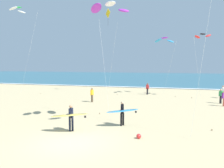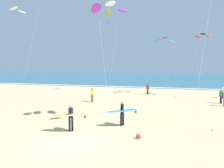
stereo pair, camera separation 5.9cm
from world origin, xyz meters
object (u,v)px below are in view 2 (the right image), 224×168
(kite_arc_violet_far, at_px, (165,40))
(kite_arc_charcoal_distant, at_px, (203,36))
(bystander_yellow_top, at_px, (92,95))
(bystander_red_top, at_px, (148,89))
(kite_arc_emerald_near, at_px, (18,10))
(surfer_trailing, at_px, (122,111))
(beach_ball, at_px, (138,136))
(bystander_green_top, at_px, (221,96))
(surfer_lead, at_px, (70,116))
(bystander_purple_top, at_px, (224,98))
(bystander_white_top, at_px, (223,92))
(kite_diamond_golden_low, at_px, (109,16))
(kite_arc_ivory_mid, at_px, (110,8))

(kite_arc_violet_far, relative_size, kite_arc_charcoal_distant, 0.97)
(bystander_yellow_top, distance_m, bystander_red_top, 9.33)
(kite_arc_emerald_near, bearing_deg, surfer_trailing, -34.59)
(beach_ball, bearing_deg, surfer_trailing, 123.88)
(kite_arc_charcoal_distant, height_order, bystander_green_top, kite_arc_charcoal_distant)
(surfer_lead, relative_size, kite_arc_emerald_near, 0.20)
(kite_arc_violet_far, relative_size, bystander_purple_top, 4.94)
(bystander_yellow_top, relative_size, bystander_green_top, 1.00)
(bystander_white_top, bearing_deg, bystander_red_top, 175.28)
(surfer_lead, bearing_deg, kite_arc_emerald_near, 135.94)
(kite_arc_emerald_near, height_order, bystander_purple_top, kite_arc_emerald_near)
(bystander_white_top, distance_m, bystander_red_top, 9.44)
(kite_diamond_golden_low, relative_size, bystander_purple_top, 7.68)
(kite_diamond_golden_low, bearing_deg, kite_arc_emerald_near, -158.89)
(kite_arc_ivory_mid, height_order, kite_diamond_golden_low, kite_diamond_golden_low)
(surfer_trailing, bearing_deg, kite_arc_charcoal_distant, 66.32)
(kite_diamond_golden_low, relative_size, beach_ball, 43.63)
(kite_diamond_golden_low, xyz_separation_m, bystander_green_top, (14.19, -5.48, -10.34))
(bystander_white_top, relative_size, bystander_red_top, 1.00)
(kite_arc_charcoal_distant, height_order, bystander_yellow_top, kite_arc_charcoal_distant)
(bystander_white_top, bearing_deg, kite_arc_emerald_near, -173.41)
(kite_arc_emerald_near, distance_m, bystander_green_top, 28.15)
(bystander_purple_top, xyz_separation_m, bystander_green_top, (0.00, 1.60, 0.00))
(bystander_red_top, bearing_deg, surfer_lead, -99.11)
(kite_arc_violet_far, bearing_deg, beach_ball, -92.11)
(bystander_green_top, bearing_deg, surfer_lead, -130.35)
(surfer_trailing, relative_size, bystander_red_top, 1.40)
(kite_arc_ivory_mid, height_order, bystander_purple_top, kite_arc_ivory_mid)
(kite_arc_violet_far, distance_m, kite_diamond_golden_low, 8.79)
(kite_arc_charcoal_distant, xyz_separation_m, beach_ball, (-5.40, -17.81, -7.65))
(surfer_trailing, distance_m, kite_arc_ivory_mid, 7.18)
(kite_arc_charcoal_distant, bearing_deg, surfer_trailing, -113.68)
(bystander_white_top, bearing_deg, kite_arc_ivory_mid, -125.31)
(surfer_trailing, xyz_separation_m, bystander_green_top, (8.36, 11.17, -0.23))
(kite_arc_ivory_mid, distance_m, beach_ball, 8.79)
(kite_arc_ivory_mid, height_order, bystander_white_top, kite_arc_ivory_mid)
(kite_diamond_golden_low, height_order, kite_arc_charcoal_distant, kite_diamond_golden_low)
(kite_arc_emerald_near, bearing_deg, kite_arc_ivory_mid, -34.99)
(surfer_trailing, height_order, bystander_white_top, surfer_trailing)
(bystander_purple_top, xyz_separation_m, beach_ball, (-6.90, -11.75, -0.67))
(kite_arc_emerald_near, bearing_deg, bystander_yellow_top, -17.08)
(kite_diamond_golden_low, bearing_deg, bystander_green_top, -21.09)
(surfer_trailing, xyz_separation_m, bystander_red_top, (0.00, 16.01, -0.23))
(kite_arc_charcoal_distant, distance_m, bystander_red_top, 9.79)
(kite_arc_emerald_near, distance_m, bystander_white_top, 29.27)
(bystander_yellow_top, height_order, bystander_green_top, same)
(kite_arc_emerald_near, xyz_separation_m, kite_arc_violet_far, (19.71, 4.30, -4.26))
(surfer_lead, distance_m, kite_arc_emerald_near, 23.04)
(beach_ball, bearing_deg, surfer_lead, 178.80)
(kite_arc_ivory_mid, bearing_deg, bystander_yellow_top, 118.87)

